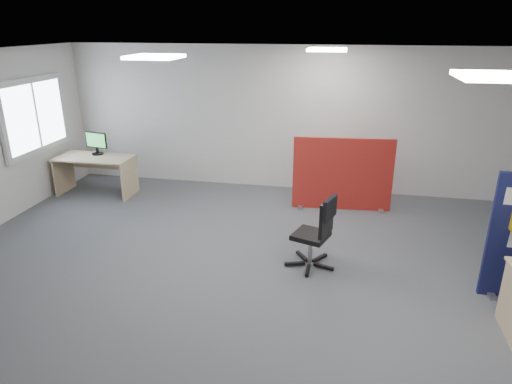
% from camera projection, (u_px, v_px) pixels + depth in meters
% --- Properties ---
extents(floor, '(9.00, 9.00, 0.00)m').
position_uv_depth(floor, '(266.00, 280.00, 5.79)').
color(floor, '#52555A').
rests_on(floor, ground).
extents(ceiling, '(9.00, 7.00, 0.02)m').
position_uv_depth(ceiling, '(268.00, 59.00, 4.85)').
color(ceiling, white).
rests_on(ceiling, wall_back).
extents(wall_back, '(9.00, 0.02, 2.70)m').
position_uv_depth(wall_back, '(299.00, 120.00, 8.54)').
color(wall_back, silver).
rests_on(wall_back, floor).
extents(window, '(0.06, 1.70, 1.30)m').
position_uv_depth(window, '(35.00, 116.00, 7.89)').
color(window, white).
rests_on(window, wall_left).
extents(ceiling_lights, '(4.10, 4.10, 0.04)m').
position_uv_depth(ceiling_lights, '(305.00, 58.00, 5.41)').
color(ceiling_lights, white).
rests_on(ceiling_lights, ceiling).
extents(red_divider, '(1.69, 0.30, 1.27)m').
position_uv_depth(red_divider, '(342.00, 175.00, 7.78)').
color(red_divider, '#A92C15').
rests_on(red_divider, floor).
extents(second_desk, '(1.41, 0.71, 0.73)m').
position_uv_depth(second_desk, '(96.00, 166.00, 8.55)').
color(second_desk, tan).
rests_on(second_desk, floor).
extents(monitor_second, '(0.46, 0.21, 0.42)m').
position_uv_depth(monitor_second, '(96.00, 142.00, 8.53)').
color(monitor_second, black).
rests_on(monitor_second, second_desk).
extents(office_chair, '(0.66, 0.64, 1.00)m').
position_uv_depth(office_chair, '(319.00, 229.00, 5.89)').
color(office_chair, black).
rests_on(office_chair, floor).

